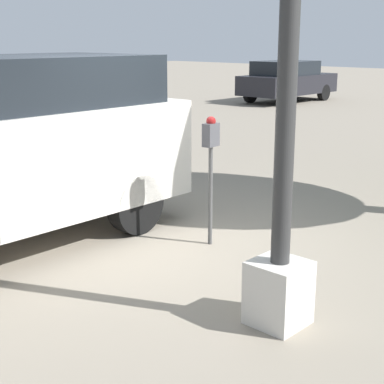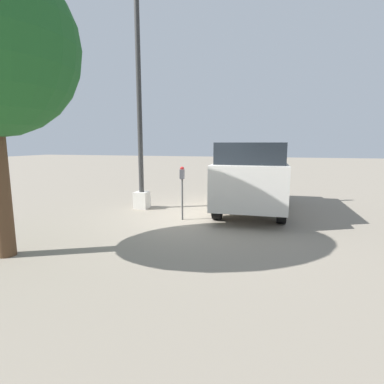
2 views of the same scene
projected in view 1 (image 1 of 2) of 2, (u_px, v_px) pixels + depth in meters
name	position (u px, v px, depth m)	size (l,w,h in m)	color
ground_plane	(168.00, 237.00, 7.11)	(80.00, 80.00, 0.00)	gray
parking_meter_near	(211.00, 151.00, 6.61)	(0.21, 0.14, 1.50)	#4C4C4C
lamp_post	(288.00, 49.00, 4.41)	(0.44, 0.44, 6.74)	beige
car_distant	(287.00, 80.00, 22.04)	(4.16, 1.80, 1.51)	black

